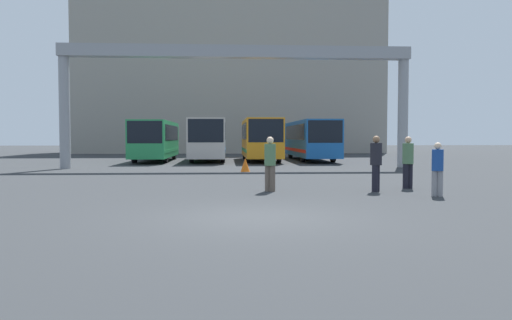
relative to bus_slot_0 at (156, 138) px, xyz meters
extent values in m
plane|color=#2D3033|center=(5.93, -26.78, -1.71)|extent=(200.00, 200.00, 0.00)
cube|color=gray|center=(5.93, 22.86, 7.06)|extent=(34.66, 12.00, 17.56)
cylinder|color=gray|center=(-3.93, -8.73, 1.48)|extent=(0.60, 0.60, 6.40)
cylinder|color=gray|center=(15.79, -8.73, 1.48)|extent=(0.60, 0.60, 6.40)
cube|color=gray|center=(5.93, -8.73, 5.03)|extent=(20.32, 0.80, 0.70)
cube|color=#268C4C|center=(0.00, 0.01, -0.05)|extent=(2.47, 10.22, 2.62)
cube|color=black|center=(0.00, -5.08, 0.42)|extent=(2.27, 0.06, 1.47)
cube|color=black|center=(0.00, 0.01, 0.42)|extent=(2.50, 8.69, 1.10)
cube|color=#268C4C|center=(0.00, 0.01, -0.89)|extent=(2.50, 9.71, 0.24)
cylinder|color=black|center=(-1.07, -2.85, -1.22)|extent=(0.28, 0.99, 0.99)
cylinder|color=black|center=(1.07, -2.85, -1.22)|extent=(0.28, 0.99, 0.99)
cylinder|color=black|center=(-1.07, 2.87, -1.22)|extent=(0.28, 0.99, 0.99)
cylinder|color=black|center=(1.07, 2.87, -1.22)|extent=(0.28, 0.99, 0.99)
cube|color=beige|center=(3.96, 0.71, 0.01)|extent=(2.53, 11.63, 2.75)
cube|color=black|center=(3.96, -5.08, 0.52)|extent=(2.33, 0.06, 1.54)
cube|color=black|center=(3.96, 0.71, 0.52)|extent=(2.56, 9.89, 1.16)
cube|color=#1966B2|center=(3.96, 0.71, -0.87)|extent=(2.56, 11.05, 0.24)
cylinder|color=black|center=(2.85, -2.54, -1.19)|extent=(0.28, 1.04, 1.04)
cylinder|color=black|center=(5.06, -2.54, -1.19)|extent=(0.28, 1.04, 1.04)
cylinder|color=black|center=(2.85, 3.97, -1.19)|extent=(0.28, 1.04, 1.04)
cylinder|color=black|center=(5.06, 3.97, -1.19)|extent=(0.28, 1.04, 1.04)
cube|color=orange|center=(7.91, 0.01, 0.02)|extent=(2.53, 10.22, 2.76)
cube|color=black|center=(7.91, -5.08, 0.53)|extent=(2.32, 0.06, 1.55)
cube|color=black|center=(7.91, 0.01, 0.53)|extent=(2.56, 8.69, 1.16)
cube|color=#268C4C|center=(7.91, 0.01, -0.87)|extent=(2.56, 9.71, 0.24)
cylinder|color=black|center=(6.81, -2.85, -1.23)|extent=(0.28, 0.96, 0.96)
cylinder|color=black|center=(9.01, -2.85, -1.23)|extent=(0.28, 0.96, 0.96)
cylinder|color=black|center=(6.81, 2.87, -1.23)|extent=(0.28, 0.96, 0.96)
cylinder|color=black|center=(9.01, 2.87, -1.23)|extent=(0.28, 0.96, 0.96)
cube|color=#1959A5|center=(11.87, 0.95, -0.02)|extent=(2.52, 12.10, 2.68)
cube|color=black|center=(11.87, -5.08, 0.47)|extent=(2.32, 0.06, 1.50)
cube|color=black|center=(11.87, 0.95, 0.47)|extent=(2.55, 10.28, 1.13)
cube|color=red|center=(11.87, 0.95, -0.88)|extent=(2.55, 11.49, 0.24)
cylinder|color=black|center=(10.76, -2.44, -1.19)|extent=(0.28, 1.04, 1.04)
cylinder|color=black|center=(12.97, -2.44, -1.19)|extent=(0.28, 1.04, 1.04)
cylinder|color=black|center=(10.76, 4.34, -1.19)|extent=(0.28, 1.04, 1.04)
cylinder|color=black|center=(12.97, 4.34, -1.19)|extent=(0.28, 1.04, 1.04)
cylinder|color=black|center=(11.56, -20.79, -1.28)|extent=(0.20, 0.20, 0.87)
cylinder|color=black|center=(11.73, -20.74, -1.28)|extent=(0.20, 0.20, 0.87)
cylinder|color=#4C724C|center=(11.64, -20.77, -0.48)|extent=(0.38, 0.38, 0.72)
sphere|color=tan|center=(11.64, -20.77, -0.01)|extent=(0.23, 0.23, 0.23)
cylinder|color=black|center=(10.17, -21.75, -1.27)|extent=(0.20, 0.20, 0.88)
cylinder|color=black|center=(10.27, -21.61, -1.27)|extent=(0.20, 0.20, 0.88)
cylinder|color=black|center=(10.22, -21.68, -0.47)|extent=(0.38, 0.38, 0.73)
sphere|color=#8C6647|center=(10.22, -21.68, 0.02)|extent=(0.24, 0.24, 0.24)
cylinder|color=gray|center=(11.62, -23.09, -1.32)|extent=(0.18, 0.18, 0.78)
cylinder|color=gray|center=(11.76, -23.14, -1.32)|extent=(0.18, 0.18, 0.78)
cylinder|color=navy|center=(11.69, -23.11, -0.61)|extent=(0.34, 0.34, 0.65)
sphere|color=beige|center=(11.69, -23.11, -0.18)|extent=(0.21, 0.21, 0.21)
cylinder|color=brown|center=(6.80, -21.46, -1.28)|extent=(0.20, 0.20, 0.86)
cylinder|color=brown|center=(6.66, -21.37, -1.28)|extent=(0.20, 0.20, 0.86)
cylinder|color=#4C724C|center=(6.73, -21.41, -0.49)|extent=(0.38, 0.38, 0.72)
sphere|color=beige|center=(6.73, -21.41, -0.01)|extent=(0.23, 0.23, 0.23)
cone|color=orange|center=(6.28, -11.85, -1.36)|extent=(0.49, 0.49, 0.71)
camera|label=1|loc=(5.26, -37.87, 0.09)|focal=35.00mm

